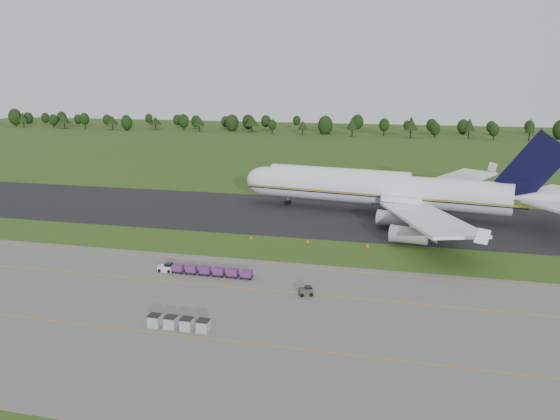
% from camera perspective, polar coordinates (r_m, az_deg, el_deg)
% --- Properties ---
extents(ground, '(600.00, 600.00, 0.00)m').
position_cam_1_polar(ground, '(110.38, -0.12, -4.05)').
color(ground, '#2F4E17').
rests_on(ground, ground).
extents(apron, '(300.00, 52.00, 0.06)m').
position_cam_1_polar(apron, '(79.97, -5.96, -11.31)').
color(apron, slate).
rests_on(apron, ground).
extents(taxiway, '(300.00, 40.00, 0.08)m').
position_cam_1_polar(taxiway, '(136.68, 2.63, -0.51)').
color(taxiway, black).
rests_on(taxiway, ground).
extents(apron_markings, '(300.00, 30.20, 0.01)m').
position_cam_1_polar(apron_markings, '(86.01, -4.40, -9.38)').
color(apron_markings, '#C9940B').
rests_on(apron_markings, apron).
extents(tree_line, '(528.29, 22.85, 11.96)m').
position_cam_1_polar(tree_line, '(325.07, 9.27, 8.75)').
color(tree_line, black).
rests_on(tree_line, ground).
extents(aircraft, '(80.64, 77.46, 22.55)m').
position_cam_1_polar(aircraft, '(138.58, 10.95, 2.16)').
color(aircraft, white).
rests_on(aircraft, ground).
extents(baggage_train, '(17.36, 1.57, 1.51)m').
position_cam_1_polar(baggage_train, '(96.82, -8.01, -6.25)').
color(baggage_train, silver).
rests_on(baggage_train, apron).
extents(utility_cart, '(2.47, 2.03, 1.18)m').
position_cam_1_polar(utility_cart, '(87.49, 2.71, -8.54)').
color(utility_cart, '#363928').
rests_on(utility_cart, apron).
extents(uld_row, '(8.87, 1.67, 1.65)m').
position_cam_1_polar(uld_row, '(77.79, -10.54, -11.54)').
color(uld_row, '#A3A3A3').
rests_on(uld_row, apron).
extents(edge_markers, '(25.14, 0.30, 0.60)m').
position_cam_1_polar(edge_markers, '(113.86, 2.92, -3.36)').
color(edge_markers, '#FF6508').
rests_on(edge_markers, ground).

